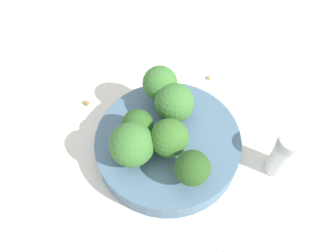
# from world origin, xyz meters

# --- Properties ---
(ground_plane) EXTENTS (3.00, 3.00, 0.00)m
(ground_plane) POSITION_xyz_m (0.00, 0.00, 0.00)
(ground_plane) COLOR silver
(bowl) EXTENTS (0.20, 0.20, 0.03)m
(bowl) POSITION_xyz_m (0.00, 0.00, 0.02)
(bowl) COLOR slate
(bowl) RESTS_ON ground_plane
(broccoli_floret_0) EXTENTS (0.04, 0.04, 0.06)m
(broccoli_floret_0) POSITION_xyz_m (-0.05, 0.04, 0.07)
(broccoli_floret_0) COLOR #84AD66
(broccoli_floret_0) RESTS_ON bowl
(broccoli_floret_1) EXTENTS (0.04, 0.04, 0.05)m
(broccoli_floret_1) POSITION_xyz_m (0.04, 0.02, 0.06)
(broccoli_floret_1) COLOR #7A9E5B
(broccoli_floret_1) RESTS_ON bowl
(broccoli_floret_2) EXTENTS (0.05, 0.05, 0.06)m
(broccoli_floret_2) POSITION_xyz_m (-0.01, 0.02, 0.07)
(broccoli_floret_2) COLOR #84AD66
(broccoli_floret_2) RESTS_ON bowl
(broccoli_floret_3) EXTENTS (0.05, 0.05, 0.06)m
(broccoli_floret_3) POSITION_xyz_m (0.01, -0.04, 0.06)
(broccoli_floret_3) COLOR #8EB770
(broccoli_floret_3) RESTS_ON bowl
(broccoli_floret_4) EXTENTS (0.05, 0.05, 0.06)m
(broccoli_floret_4) POSITION_xyz_m (0.04, -0.05, 0.07)
(broccoli_floret_4) COLOR #7A9E5B
(broccoli_floret_4) RESTS_ON bowl
(broccoli_floret_5) EXTENTS (0.06, 0.06, 0.06)m
(broccoli_floret_5) POSITION_xyz_m (0.03, 0.04, 0.06)
(broccoli_floret_5) COLOR #7A9E5B
(broccoli_floret_5) RESTS_ON bowl
(pepper_shaker) EXTENTS (0.03, 0.03, 0.08)m
(pepper_shaker) POSITION_xyz_m (-0.15, -0.04, 0.04)
(pepper_shaker) COLOR silver
(pepper_shaker) RESTS_ON ground_plane
(almond_crumb_1) EXTENTS (0.01, 0.01, 0.01)m
(almond_crumb_1) POSITION_xyz_m (-0.00, -0.15, 0.00)
(almond_crumb_1) COLOR #AD7F4C
(almond_crumb_1) RESTS_ON ground_plane
(almond_crumb_2) EXTENTS (0.01, 0.01, 0.01)m
(almond_crumb_2) POSITION_xyz_m (0.15, -0.02, 0.00)
(almond_crumb_2) COLOR olive
(almond_crumb_2) RESTS_ON ground_plane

